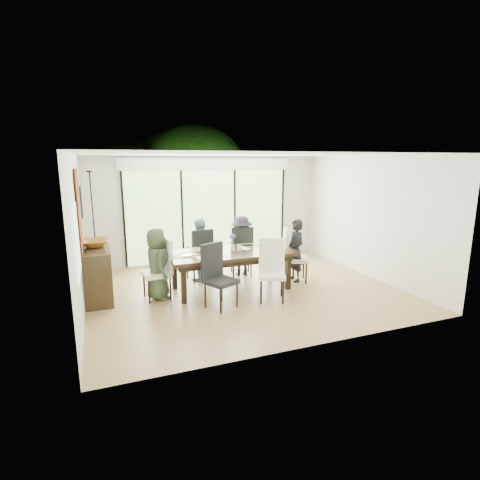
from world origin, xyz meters
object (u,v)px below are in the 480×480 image
object	(u,v)px
chair_left_end	(156,269)
chair_far_left	(199,254)
laptop	(191,256)
chair_right_end	(296,255)
cup_b	(240,250)
chair_far_right	(241,250)
vase	(232,248)
person_far_right	(242,246)
cup_c	(265,245)
bowl	(95,243)
cup_a	(195,250)
chair_near_right	(272,271)
person_left_end	(157,264)
sideboard	(97,270)
person_far_left	(199,250)
person_right_end	(295,251)
chair_near_left	(221,276)
table_top	(231,253)

from	to	relation	value
chair_left_end	chair_far_left	distance (m)	1.35
laptop	chair_right_end	bearing A→B (deg)	-8.51
laptop	cup_b	xyz separation A→B (m)	(1.00, 0.00, 0.03)
chair_far_right	vase	distance (m)	0.98
person_far_right	cup_c	world-z (taller)	person_far_right
chair_far_left	bowl	xyz separation A→B (m)	(-2.09, -0.32, 0.47)
cup_a	cup_b	xyz separation A→B (m)	(0.85, -0.25, -0.00)
chair_near_right	bowl	xyz separation A→B (m)	(-3.04, 1.40, 0.47)
chair_far_left	person_far_right	world-z (taller)	person_far_right
person_left_end	sideboard	xyz separation A→B (m)	(-1.06, 0.63, -0.19)
person_far_left	vase	xyz separation A→B (m)	(0.50, -0.78, 0.17)
bowl	chair_left_end	bearing A→B (deg)	-27.11
person_left_end	bowl	bearing A→B (deg)	58.32
person_right_end	vase	world-z (taller)	person_right_end
person_far_right	person_right_end	bearing A→B (deg)	145.37
vase	cup_c	distance (m)	0.75
chair_far_right	laptop	xyz separation A→B (m)	(-1.40, -0.95, 0.22)
chair_far_left	chair_near_left	bearing A→B (deg)	80.00
chair_left_end	cup_b	xyz separation A→B (m)	(1.65, -0.10, 0.26)
chair_near_right	laptop	xyz separation A→B (m)	(-1.35, 0.77, 0.22)
chair_far_left	bowl	size ratio (longest dim) A/B	2.22
chair_left_end	laptop	xyz separation A→B (m)	(0.65, -0.10, 0.22)
chair_far_left	bowl	distance (m)	2.17
chair_left_end	person_far_right	xyz separation A→B (m)	(2.05, 0.83, 0.10)
chair_right_end	bowl	world-z (taller)	chair_right_end
chair_right_end	chair_far_left	size ratio (longest dim) A/B	1.00
chair_far_left	person_far_left	size ratio (longest dim) A/B	0.85
chair_left_end	chair_near_right	bearing A→B (deg)	60.72
chair_near_left	person_right_end	world-z (taller)	person_right_end
chair_right_end	person_left_end	xyz separation A→B (m)	(-2.98, -0.00, 0.10)
vase	cup_a	bearing A→B (deg)	172.41
vase	cup_b	world-z (taller)	vase
chair_left_end	cup_b	size ratio (longest dim) A/B	11.00
cup_a	laptop	bearing A→B (deg)	-120.96
person_right_end	cup_c	size ratio (longest dim) A/B	10.40
person_far_right	laptop	distance (m)	1.69
chair_right_end	chair_near_left	xyz separation A→B (m)	(-2.00, -0.87, 0.00)
chair_left_end	person_far_left	xyz separation A→B (m)	(1.05, 0.83, 0.10)
chair_near_left	bowl	bearing A→B (deg)	120.54
chair_far_left	person_far_left	xyz separation A→B (m)	(0.00, -0.02, 0.10)
chair_right_end	chair_near_right	xyz separation A→B (m)	(-1.00, -0.87, 0.00)
chair_far_right	cup_c	world-z (taller)	chair_far_right
person_right_end	sideboard	world-z (taller)	person_right_end
chair_near_left	laptop	distance (m)	0.88
table_top	cup_b	size ratio (longest dim) A/B	24.00
person_far_left	vase	distance (m)	0.94
cup_b	chair_near_right	bearing A→B (deg)	-65.56
table_top	bowl	xyz separation A→B (m)	(-2.54, 0.53, 0.29)
table_top	cup_b	world-z (taller)	cup_b
person_right_end	person_left_end	bearing A→B (deg)	-92.45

